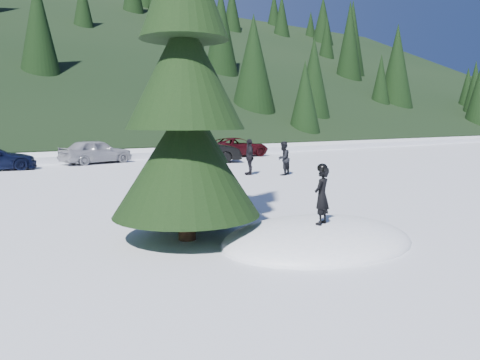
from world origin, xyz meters
TOP-DOWN VIEW (x-y plane):
  - ground at (0.00, 0.00)m, footprint 200.00×200.00m
  - snow_mound at (0.00, 0.00)m, footprint 4.48×3.52m
  - spruce_tall at (-2.20, 1.80)m, footprint 3.20×3.20m
  - spruce_short at (-1.20, 3.20)m, footprint 2.20×2.20m
  - child_skier at (-0.21, -0.30)m, footprint 0.51×0.42m
  - adult_0 at (7.48, 9.83)m, footprint 0.96×0.86m
  - adult_1 at (6.26, 10.91)m, footprint 0.81×1.09m
  - adult_2 at (4.31, 12.46)m, footprint 1.15×1.02m
  - car_4 at (2.19, 20.98)m, footprint 4.55×2.47m
  - car_5 at (7.79, 17.79)m, footprint 4.89×3.43m
  - car_6 at (12.25, 20.52)m, footprint 4.94×2.32m

SIDE VIEW (x-z plane):
  - ground at x=0.00m, z-range 0.00..0.00m
  - snow_mound at x=0.00m, z-range -0.48..0.48m
  - car_6 at x=12.25m, z-range 0.00..1.36m
  - car_4 at x=2.19m, z-range 0.00..1.47m
  - car_5 at x=7.79m, z-range 0.00..1.53m
  - adult_2 at x=4.31m, z-range 0.00..1.55m
  - adult_0 at x=7.48m, z-range 0.00..1.61m
  - adult_1 at x=6.26m, z-range 0.00..1.72m
  - child_skier at x=-0.21m, z-range 0.48..1.66m
  - spruce_short at x=-1.20m, z-range -0.58..4.79m
  - spruce_tall at x=-2.20m, z-range -0.98..7.62m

